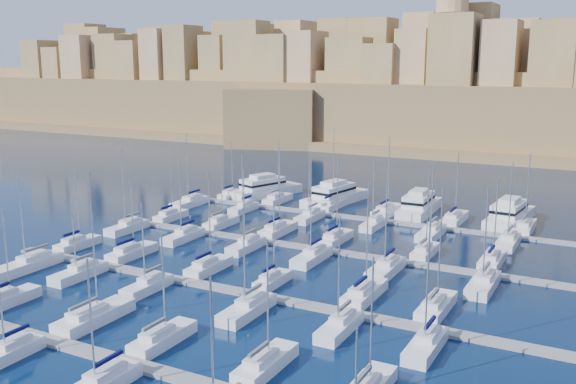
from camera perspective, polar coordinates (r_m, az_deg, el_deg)
The scene contains 51 objects.
ground at distance 92.85m, azimuth 0.84°, elevation -6.91°, with size 600.00×600.00×0.00m, color black.
pontoon_near at distance 66.63m, azimuth -13.12°, elevation -14.82°, with size 84.00×2.00×0.40m, color slate.
pontoon_mid_near at distance 82.91m, azimuth -3.00°, elevation -9.10°, with size 84.00×2.00×0.40m, color slate.
pontoon_mid_far at distance 101.37m, azimuth 3.43°, elevation -5.20°, with size 84.00×2.00×0.40m, color slate.
pontoon_far at distance 121.02m, azimuth 7.78°, elevation -2.49°, with size 84.00×2.00×0.40m, color slate.
sailboat_1 at distance 86.97m, azimuth -23.73°, elevation -8.74°, with size 2.53×8.44×12.28m.
sailboat_2 at distance 77.94m, azimuth -16.88°, elevation -10.54°, with size 3.12×10.41×17.81m.
sailboat_3 at distance 70.78m, azimuth -11.12°, elevation -12.62°, with size 2.62×8.73×12.05m.
sailboat_4 at distance 64.28m, azimuth -2.03°, elevation -15.00°, with size 2.66×8.86×13.41m.
sailboat_8 at distance 72.16m, azimuth -23.52°, elevation -12.94°, with size 2.24×7.48×11.24m.
sailboat_12 at distance 108.23m, azimuth -18.22°, elevation -4.40°, with size 2.44×8.14×12.88m.
sailboat_13 at distance 101.23m, azimuth -13.74°, elevation -5.24°, with size 2.73×9.10×12.53m.
sailboat_14 at distance 92.43m, azimuth -7.08°, elevation -6.60°, with size 2.61×8.71×14.87m.
sailboat_15 at distance 86.39m, azimuth -1.40°, elevation -7.86°, with size 2.19×7.30×11.71m.
sailboat_16 at distance 82.30m, azimuth 6.78°, elevation -8.92°, with size 2.90×9.67×15.17m.
sailboat_17 at distance 79.57m, azimuth 13.01°, elevation -9.88°, with size 2.81×9.36×15.27m.
sailboat_18 at distance 99.93m, azimuth -22.00°, elevation -5.97°, with size 3.07×10.25×15.00m.
sailboat_19 at distance 93.78m, azimuth -18.05°, elevation -6.83°, with size 2.66×8.87×14.81m.
sailboat_20 at distance 86.27m, azimuth -12.36°, elevation -8.16°, with size 2.44×8.15×12.23m.
sailboat_21 at distance 77.10m, azimuth -3.62°, elevation -10.32°, with size 2.83×9.42×13.79m.
sailboat_22 at distance 72.52m, azimuth 4.63°, elevation -11.81°, with size 2.53×8.44×13.76m.
sailboat_23 at distance 69.48m, azimuth 12.17°, elevation -13.12°, with size 2.62×8.73×14.85m.
sailboat_24 at distance 122.85m, azimuth -10.39°, elevation -2.11°, with size 2.39×7.95×13.42m.
sailboat_25 at distance 116.57m, azimuth -5.98°, elevation -2.73°, with size 2.53×8.43×13.49m.
sailboat_26 at distance 111.18m, azimuth -0.90°, elevation -3.36°, with size 2.85×9.52×15.09m.
sailboat_27 at distance 106.24m, azimuth 4.23°, elevation -4.11°, with size 2.68×8.93×14.26m.
sailboat_28 at distance 101.01m, azimuth 12.07°, elevation -5.19°, with size 2.45×8.15×13.76m.
sailboat_29 at distance 99.39m, azimuth 17.71°, elevation -5.77°, with size 2.74×9.15×13.52m.
sailboat_30 at distance 116.20m, azimuth -14.08°, elevation -3.06°, with size 2.69×8.98×15.19m.
sailboat_31 at distance 108.68m, azimuth -9.27°, elevation -3.88°, with size 2.66×8.86×13.95m.
sailboat_32 at distance 102.10m, azimuth -3.72°, elevation -4.77°, with size 2.56×8.53×13.31m.
sailboat_33 at distance 96.34m, azimuth 2.16°, elevation -5.75°, with size 2.79×9.29×15.71m.
sailboat_34 at distance 91.97m, azimuth 8.70°, elevation -6.74°, with size 2.90×9.66×15.01m.
sailboat_35 at distance 88.71m, azimuth 16.97°, elevation -7.82°, with size 2.93×9.76×14.15m.
sailboat_36 at distance 140.55m, azimuth -5.07°, elevation -0.23°, with size 2.33×7.76×12.76m.
sailboat_37 at distance 135.33m, azimuth -0.95°, elevation -0.64°, with size 2.67×8.90×13.83m.
sailboat_38 at distance 130.29m, azimuth 3.91°, elevation -1.14°, with size 2.92×9.75×16.70m.
sailboat_39 at distance 126.31m, azimuth 8.74°, elevation -1.66°, with size 3.03×10.09×15.68m.
sailboat_40 at distance 122.74m, azimuth 14.58°, elevation -2.30°, with size 3.02×10.07×13.50m.
sailboat_41 at distance 120.39m, azimuth 20.28°, elevation -2.93°, with size 2.87×9.55×14.08m.
sailboat_42 at distance 133.76m, azimuth -8.69°, elevation -0.91°, with size 3.01×10.03×15.51m.
sailboat_43 at distance 127.66m, azimuth -3.94°, elevation -1.43°, with size 2.42×8.08×12.07m.
sailboat_44 at distance 120.47m, azimuth 1.97°, elevation -2.20°, with size 2.58×8.60×11.92m.
sailboat_45 at distance 115.93m, azimuth 7.61°, elevation -2.85°, with size 2.42×8.07×12.68m.
sailboat_46 at distance 111.99m, azimuth 12.62°, elevation -3.54°, with size 2.94×9.80×13.41m.
sailboat_47 at distance 109.70m, azimuth 18.97°, elevation -4.22°, with size 2.84×9.46×14.16m.
motor_yacht_a at distance 141.86m, azimuth -2.11°, elevation 0.33°, with size 10.87×18.28×5.25m.
motor_yacht_b at distance 134.61m, azimuth 4.19°, elevation -0.31°, with size 8.57×18.85×5.25m.
motor_yacht_c at distance 127.80m, azimuth 11.56°, elevation -1.16°, with size 5.47×16.74×5.25m.
motor_yacht_d at distance 124.70m, azimuth 19.09°, elevation -1.89°, with size 6.78×17.91×5.25m.
fortified_city at distance 237.51m, azimuth 18.34°, elevation 7.49°, with size 460.00×108.95×59.52m.
Camera 1 is at (40.14, -78.33, 29.56)m, focal length 40.00 mm.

